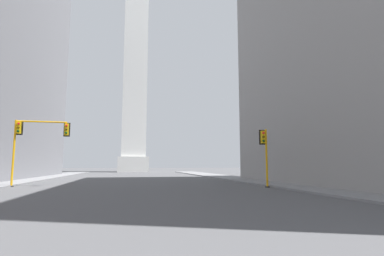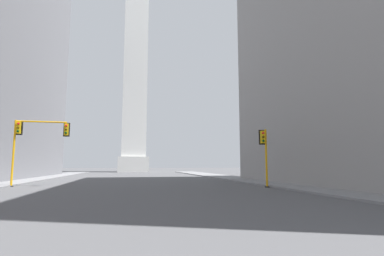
% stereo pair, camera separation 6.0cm
% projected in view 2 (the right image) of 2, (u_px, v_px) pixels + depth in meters
% --- Properties ---
extents(sidewalk_right, '(5.00, 100.41, 0.15)m').
position_uv_depth(sidewalk_right, '(262.00, 182.00, 33.50)').
color(sidewalk_right, slate).
rests_on(sidewalk_right, ground_plane).
extents(obelisk, '(8.21, 8.21, 76.83)m').
position_uv_depth(obelisk, '(136.00, 43.00, 87.38)').
color(obelisk, silver).
rests_on(obelisk, ground_plane).
extents(traffic_light_mid_left, '(4.86, 0.51, 6.02)m').
position_uv_depth(traffic_light_mid_left, '(33.00, 136.00, 27.46)').
color(traffic_light_mid_left, orange).
rests_on(traffic_light_mid_left, ground_plane).
extents(traffic_light_mid_right, '(0.76, 0.52, 5.08)m').
position_uv_depth(traffic_light_mid_right, '(264.00, 149.00, 26.31)').
color(traffic_light_mid_right, orange).
rests_on(traffic_light_mid_right, ground_plane).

